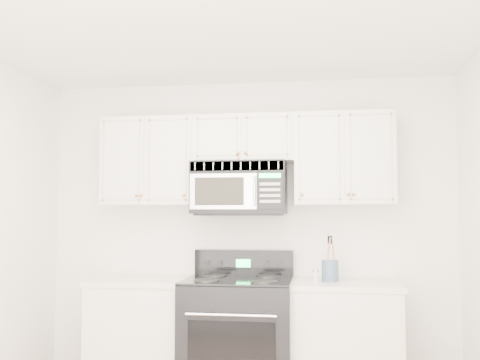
# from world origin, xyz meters

# --- Properties ---
(room) EXTENTS (3.51, 3.51, 2.61)m
(room) POSITION_xyz_m (0.00, 0.00, 1.30)
(room) COLOR brown
(room) RESTS_ON ground
(base_cabinet_left) EXTENTS (0.86, 0.65, 0.92)m
(base_cabinet_left) POSITION_xyz_m (-0.80, 1.44, 0.43)
(base_cabinet_left) COLOR silver
(base_cabinet_left) RESTS_ON ground
(base_cabinet_right) EXTENTS (0.86, 0.65, 0.92)m
(base_cabinet_right) POSITION_xyz_m (0.80, 1.44, 0.43)
(base_cabinet_right) COLOR silver
(base_cabinet_right) RESTS_ON ground
(range) EXTENTS (0.84, 0.76, 1.14)m
(range) POSITION_xyz_m (-0.02, 1.40, 0.48)
(range) COLOR black
(range) RESTS_ON ground
(upper_cabinets) EXTENTS (2.44, 0.37, 0.75)m
(upper_cabinets) POSITION_xyz_m (-0.00, 1.58, 1.93)
(upper_cabinets) COLOR silver
(upper_cabinets) RESTS_ON ground
(microwave) EXTENTS (0.77, 0.44, 0.43)m
(microwave) POSITION_xyz_m (-0.04, 1.55, 1.66)
(microwave) COLOR black
(microwave) RESTS_ON ground
(utensil_crock) EXTENTS (0.13, 0.13, 0.35)m
(utensil_crock) POSITION_xyz_m (0.70, 1.44, 1.01)
(utensil_crock) COLOR #435D75
(utensil_crock) RESTS_ON base_cabinet_right
(shaker_salt) EXTENTS (0.04, 0.04, 0.10)m
(shaker_salt) POSITION_xyz_m (0.58, 1.41, 0.97)
(shaker_salt) COLOR silver
(shaker_salt) RESTS_ON base_cabinet_right
(shaker_pepper) EXTENTS (0.04, 0.04, 0.10)m
(shaker_pepper) POSITION_xyz_m (0.58, 1.31, 0.97)
(shaker_pepper) COLOR silver
(shaker_pepper) RESTS_ON base_cabinet_right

